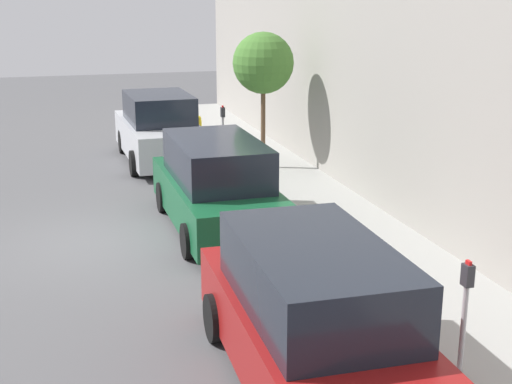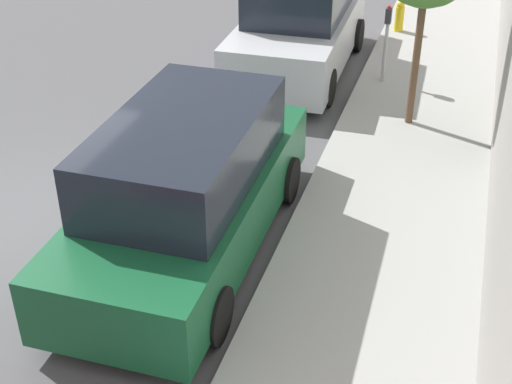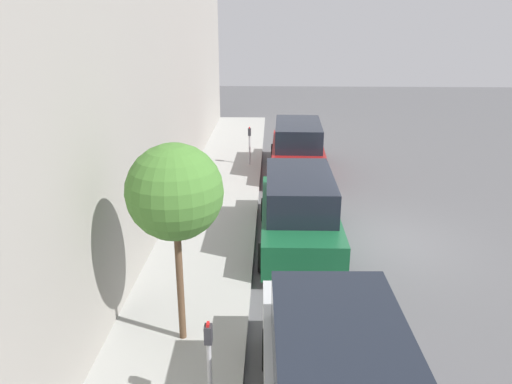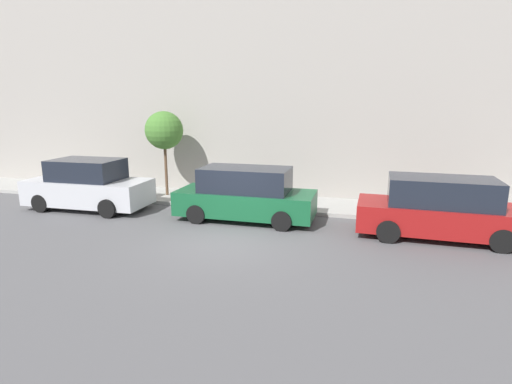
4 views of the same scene
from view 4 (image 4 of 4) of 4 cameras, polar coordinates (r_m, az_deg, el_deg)
ground_plane at (r=12.26m, az=-4.23°, el=-7.03°), size 60.00×60.00×0.00m
sidewalk at (r=16.62m, az=1.37°, el=-1.48°), size 2.55×32.00×0.15m
parked_minivan_nearest at (r=13.52m, az=24.81°, el=-2.24°), size 2.02×4.94×1.90m
parked_minivan_second at (r=14.19m, az=-1.52°, el=-0.41°), size 2.02×4.92×1.90m
parked_suv_third at (r=17.02m, az=-22.84°, el=0.82°), size 2.10×4.86×1.98m
parking_meter_near at (r=15.34m, az=25.36°, el=-0.11°), size 0.11×0.15×1.49m
parking_meter_far at (r=18.19m, az=-18.44°, el=2.25°), size 0.11×0.15×1.48m
street_tree at (r=17.70m, az=-12.99°, el=8.54°), size 1.62×1.62×3.64m
fire_hydrant at (r=20.06m, az=-25.69°, el=0.92°), size 0.20×0.20×0.69m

